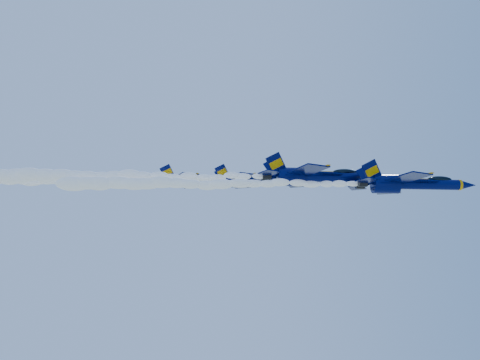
{
  "coord_description": "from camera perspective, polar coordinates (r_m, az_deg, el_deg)",
  "views": [
    {
      "loc": [
        -13.0,
        -87.58,
        131.5
      ],
      "look_at": [
        -6.63,
        0.41,
        152.47
      ],
      "focal_mm": 40.0,
      "sensor_mm": 36.0,
      "label": 1
    }
  ],
  "objects": [
    {
      "name": "smoke_trail_jet_lead",
      "position": [
        79.56,
        -2.97,
        -0.38
      ],
      "size": [
        44.24,
        2.39,
        2.15
      ],
      "primitive_type": "ellipsoid",
      "color": "white"
    },
    {
      "name": "jet_fourth",
      "position": [
        102.61,
        -4.86,
        -0.08
      ],
      "size": [
        15.98,
        13.11,
        5.94
      ],
      "color": "#00063B"
    },
    {
      "name": "jet_lead",
      "position": [
        85.69,
        17.6,
        -0.38
      ],
      "size": [
        18.72,
        15.36,
        6.96
      ],
      "color": "#00063B"
    },
    {
      "name": "jet_third",
      "position": [
        96.29,
        0.98,
        -0.08
      ],
      "size": [
        15.16,
        12.44,
        5.64
      ],
      "color": "#00063B"
    },
    {
      "name": "jet_second",
      "position": [
        85.55,
        7.92,
        0.39
      ],
      "size": [
        19.14,
        15.7,
        7.11
      ],
      "color": "#00063B"
    },
    {
      "name": "smoke_trail_jet_fourth",
      "position": [
        106.92,
        -20.57,
        -0.05
      ],
      "size": [
        44.24,
        2.04,
        1.83
      ],
      "primitive_type": "ellipsoid",
      "color": "white"
    },
    {
      "name": "smoke_trail_jet_third",
      "position": [
        97.92,
        -15.93,
        -0.05
      ],
      "size": [
        44.24,
        1.93,
        1.74
      ],
      "primitive_type": "ellipsoid",
      "color": "white"
    },
    {
      "name": "smoke_trail_jet_second",
      "position": [
        84.53,
        -12.6,
        0.42
      ],
      "size": [
        44.24,
        2.44,
        2.2
      ],
      "primitive_type": "ellipsoid",
      "color": "white"
    }
  ]
}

